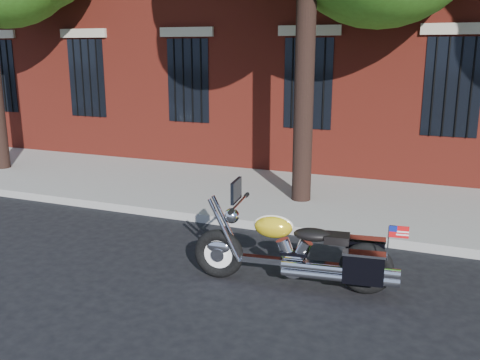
% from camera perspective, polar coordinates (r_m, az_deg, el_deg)
% --- Properties ---
extents(ground, '(120.00, 120.00, 0.00)m').
position_cam_1_polar(ground, '(7.96, -2.75, -8.08)').
color(ground, black).
rests_on(ground, ground).
extents(curb, '(40.00, 0.16, 0.15)m').
position_cam_1_polar(curb, '(9.13, 0.88, -4.65)').
color(curb, gray).
rests_on(curb, ground).
extents(sidewalk, '(40.00, 3.60, 0.15)m').
position_cam_1_polar(sidewalk, '(10.83, 4.48, -1.70)').
color(sidewalk, gray).
rests_on(sidewalk, ground).
extents(motorcycle, '(2.71, 0.95, 1.35)m').
position_cam_1_polar(motorcycle, '(6.85, 6.49, -7.78)').
color(motorcycle, black).
rests_on(motorcycle, ground).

